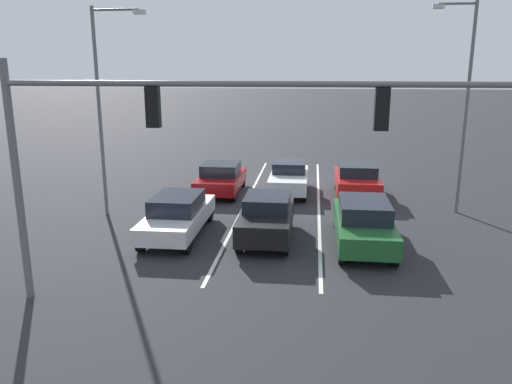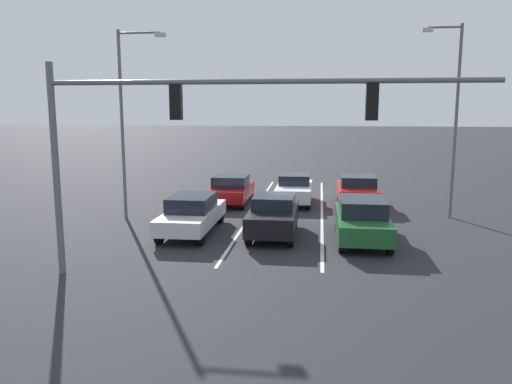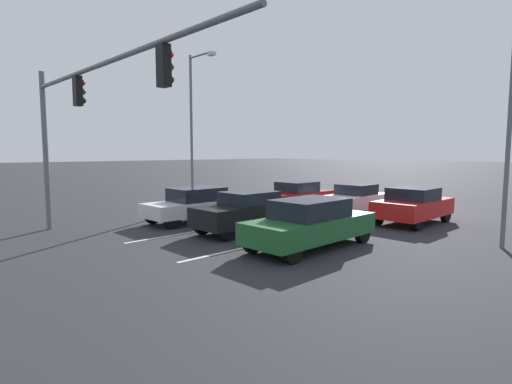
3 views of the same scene
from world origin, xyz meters
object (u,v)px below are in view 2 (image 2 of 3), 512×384
car_maroon_rightlane_second (231,189)px  street_lamp_left_shoulder (453,110)px  car_silver_rightlane_front (192,213)px  car_white_midlane_second (294,189)px  traffic_signal_gantry (185,122)px  street_lamp_right_shoulder (127,112)px  car_red_leftlane_second (358,191)px  car_darkgreen_leftlane_front (362,219)px  car_black_midlane_front (273,215)px

car_maroon_rightlane_second → street_lamp_left_shoulder: size_ratio=0.49×
car_maroon_rightlane_second → car_silver_rightlane_front: bearing=86.1°
car_white_midlane_second → car_maroon_rightlane_second: (3.26, 0.47, 0.01)m
traffic_signal_gantry → street_lamp_left_shoulder: size_ratio=1.45×
car_maroon_rightlane_second → street_lamp_right_shoulder: street_lamp_right_shoulder is taller
car_maroon_rightlane_second → street_lamp_right_shoulder: size_ratio=0.50×
car_silver_rightlane_front → car_red_leftlane_second: bearing=-137.4°
car_white_midlane_second → traffic_signal_gantry: bearing=78.8°
car_white_midlane_second → car_maroon_rightlane_second: 3.29m
traffic_signal_gantry → street_lamp_right_shoulder: street_lamp_right_shoulder is taller
car_darkgreen_leftlane_front → car_red_leftlane_second: size_ratio=1.19×
car_darkgreen_leftlane_front → street_lamp_right_shoulder: street_lamp_right_shoulder is taller
car_silver_rightlane_front → car_white_midlane_second: bearing=-118.6°
car_maroon_rightlane_second → street_lamp_right_shoulder: (3.86, 4.01, 3.99)m
car_silver_rightlane_front → car_black_midlane_front: (-3.24, 0.08, 0.03)m
car_darkgreen_leftlane_front → car_black_midlane_front: bearing=-3.8°
car_silver_rightlane_front → car_black_midlane_front: bearing=178.6°
car_darkgreen_leftlane_front → car_red_leftlane_second: bearing=-92.7°
car_white_midlane_second → car_black_midlane_front: bearing=86.3°
car_black_midlane_front → car_white_midlane_second: 6.85m
car_red_leftlane_second → street_lamp_left_shoulder: street_lamp_left_shoulder is taller
car_black_midlane_front → traffic_signal_gantry: size_ratio=0.33×
car_silver_rightlane_front → street_lamp_right_shoulder: (3.43, -2.27, 3.96)m
car_white_midlane_second → traffic_signal_gantry: traffic_signal_gantry is taller
street_lamp_left_shoulder → car_silver_rightlane_front: bearing=21.3°
car_red_leftlane_second → street_lamp_right_shoulder: 11.77m
street_lamp_left_shoulder → car_maroon_rightlane_second: bearing=-11.7°
car_darkgreen_leftlane_front → traffic_signal_gantry: size_ratio=0.39×
car_black_midlane_front → street_lamp_right_shoulder: 8.09m
car_black_midlane_front → car_red_leftlane_second: (-3.65, -6.42, -0.01)m
car_white_midlane_second → street_lamp_left_shoulder: size_ratio=0.50×
car_red_leftlane_second → car_maroon_rightlane_second: size_ratio=0.97×
car_silver_rightlane_front → car_darkgreen_leftlane_front: (-6.58, 0.30, 0.03)m
car_darkgreen_leftlane_front → traffic_signal_gantry: (5.30, 5.05, 3.69)m
street_lamp_right_shoulder → street_lamp_left_shoulder: bearing=-172.4°
car_white_midlane_second → car_maroon_rightlane_second: car_white_midlane_second is taller
car_white_midlane_second → street_lamp_left_shoulder: bearing=159.7°
traffic_signal_gantry → car_black_midlane_front: bearing=-110.4°
traffic_signal_gantry → street_lamp_left_shoulder: bearing=-134.7°
car_red_leftlane_second → street_lamp_right_shoulder: street_lamp_right_shoulder is taller
car_darkgreen_leftlane_front → car_white_midlane_second: car_darkgreen_leftlane_front is taller
car_red_leftlane_second → street_lamp_right_shoulder: bearing=21.5°
car_white_midlane_second → street_lamp_left_shoulder: (-7.01, 2.59, 4.07)m
car_white_midlane_second → car_darkgreen_leftlane_front: bearing=112.3°
street_lamp_right_shoulder → car_darkgreen_leftlane_front: bearing=165.6°
street_lamp_right_shoulder → street_lamp_left_shoulder: street_lamp_left_shoulder is taller
car_maroon_rightlane_second → street_lamp_right_shoulder: 6.85m
car_red_leftlane_second → traffic_signal_gantry: (5.61, 11.70, 3.70)m
car_black_midlane_front → car_red_leftlane_second: size_ratio=1.01×
car_black_midlane_front → street_lamp_right_shoulder: (6.67, -2.35, 3.93)m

